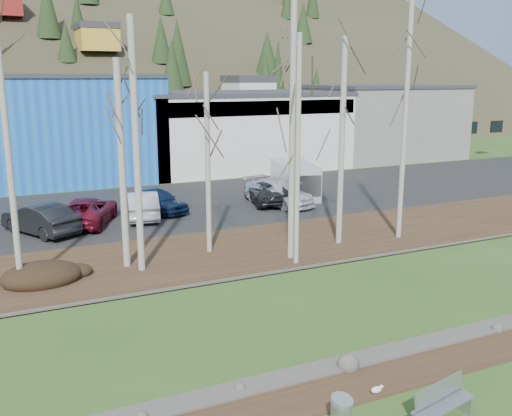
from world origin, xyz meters
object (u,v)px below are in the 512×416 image
car_2 (87,211)px  van_white (296,180)px  car_4 (143,205)px  bench_intact (442,403)px  car_3 (159,201)px  car_1 (40,219)px  car_5 (268,192)px  car_6 (279,192)px  seagull (377,389)px

car_2 → van_white: bearing=-149.2°
car_4 → bench_intact: bearing=105.2°
bench_intact → car_4: car_4 is taller
car_2 → car_3: 4.47m
bench_intact → car_3: size_ratio=0.45×
car_1 → car_5: (14.00, 1.68, -0.08)m
car_2 → car_5: bearing=-152.4°
car_4 → car_5: size_ratio=0.93×
car_4 → car_6: car_4 is taller
car_4 → van_white: van_white is taller
seagull → car_5: size_ratio=0.07×
car_1 → car_3: 7.17m
car_5 → bench_intact: bearing=85.9°
seagull → car_2: size_ratio=0.07×
car_4 → car_6: (8.75, -0.14, -0.01)m
car_6 → bench_intact: bearing=-120.2°
seagull → car_3: car_3 is taller
car_6 → van_white: bearing=25.2°
bench_intact → car_6: 23.50m
car_2 → car_5: car_2 is taller
car_5 → car_6: size_ratio=0.96×
car_3 → van_white: bearing=-16.9°
bench_intact → car_2: 22.93m
car_2 → car_5: (11.49, 0.64, -0.03)m
seagull → car_4: (-0.86, 20.92, 0.78)m
seagull → car_6: car_6 is taller
seagull → car_6: size_ratio=0.07×
seagull → car_5: car_5 is taller
bench_intact → car_5: car_5 is taller
car_1 → car_4: size_ratio=1.01×
car_2 → van_white: van_white is taller
car_5 → car_6: (0.40, -0.71, 0.06)m
seagull → car_3: 21.87m
seagull → van_white: size_ratio=0.07×
bench_intact → car_6: (7.19, 22.37, 0.46)m
car_4 → car_5: car_4 is taller
car_2 → car_3: size_ratio=1.27×
car_5 → car_6: bearing=131.5°
bench_intact → car_5: bearing=62.0°
bench_intact → car_1: car_1 is taller
van_white → seagull: bearing=-100.9°
car_1 → car_6: size_ratio=0.90×
car_2 → car_4: size_ratio=1.12×
car_3 → car_4: size_ratio=0.88×
seagull → van_white: bearing=83.9°
bench_intact → car_5: size_ratio=0.37×
seagull → car_3: (0.37, 21.85, 0.71)m
car_1 → car_2: bearing=174.2°
car_2 → car_4: 3.13m
car_4 → car_6: bearing=-169.7°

